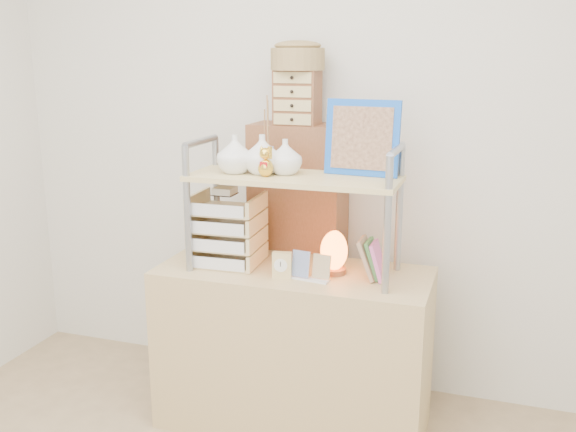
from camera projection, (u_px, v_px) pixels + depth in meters
name	position (u px, v px, depth m)	size (l,w,h in m)	color
room_shell	(208.00, 46.00, 1.85)	(3.42, 3.41, 2.61)	silver
desk	(293.00, 348.00, 2.91)	(1.20, 0.50, 0.75)	tan
cabinet	(298.00, 259.00, 3.21)	(0.45, 0.24, 1.35)	brown
hutch	(285.00, 168.00, 2.73)	(0.90, 0.34, 0.74)	#9297A0
letter_tray	(226.00, 233.00, 2.88)	(0.30, 0.28, 0.35)	tan
salt_lamp	(334.00, 252.00, 2.75)	(0.13, 0.12, 0.19)	brown
desk_clock	(282.00, 265.00, 2.70)	(0.09, 0.05, 0.11)	tan
postcard_stand	(310.00, 272.00, 2.69)	(0.17, 0.07, 0.12)	white
drawer_chest	(297.00, 98.00, 2.99)	(0.20, 0.16, 0.25)	brown
woven_basket	(298.00, 59.00, 2.95)	(0.25, 0.25, 0.10)	olive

